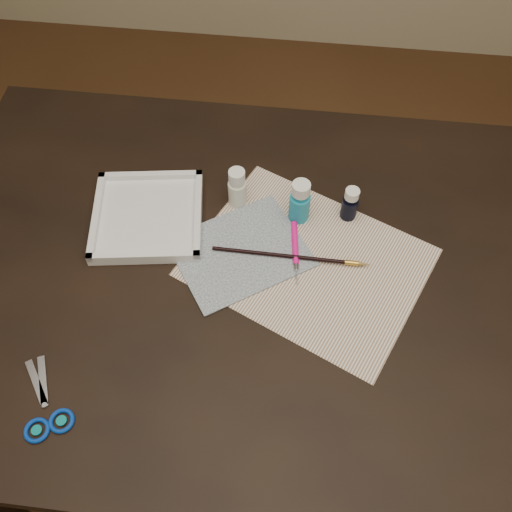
# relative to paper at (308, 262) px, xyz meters

# --- Properties ---
(ground) EXTENTS (3.50, 3.50, 0.02)m
(ground) POSITION_rel_paper_xyz_m (-0.10, -0.03, -0.76)
(ground) COLOR #422614
(ground) RESTS_ON ground
(table) EXTENTS (1.30, 0.90, 0.75)m
(table) POSITION_rel_paper_xyz_m (-0.10, -0.03, -0.38)
(table) COLOR black
(table) RESTS_ON ground
(paper) EXTENTS (0.51, 0.46, 0.00)m
(paper) POSITION_rel_paper_xyz_m (0.00, 0.00, 0.00)
(paper) COLOR white
(paper) RESTS_ON table
(canvas) EXTENTS (0.31, 0.29, 0.00)m
(canvas) POSITION_rel_paper_xyz_m (-0.13, 0.01, 0.00)
(canvas) COLOR #122640
(canvas) RESTS_ON paper
(paint_bottle_white) EXTENTS (0.04, 0.04, 0.09)m
(paint_bottle_white) POSITION_rel_paper_xyz_m (-0.15, 0.13, 0.04)
(paint_bottle_white) COLOR silver
(paint_bottle_white) RESTS_ON table
(paint_bottle_cyan) EXTENTS (0.04, 0.04, 0.10)m
(paint_bottle_cyan) POSITION_rel_paper_xyz_m (-0.03, 0.11, 0.05)
(paint_bottle_cyan) COLOR #1C92B6
(paint_bottle_cyan) RESTS_ON table
(paint_bottle_navy) EXTENTS (0.04, 0.04, 0.08)m
(paint_bottle_navy) POSITION_rel_paper_xyz_m (0.07, 0.12, 0.04)
(paint_bottle_navy) COLOR black
(paint_bottle_navy) RESTS_ON table
(paintbrush) EXTENTS (0.30, 0.01, 0.01)m
(paintbrush) POSITION_rel_paper_xyz_m (-0.03, 0.00, 0.01)
(paintbrush) COLOR black
(paintbrush) RESTS_ON canvas
(craft_knife) EXTENTS (0.03, 0.15, 0.01)m
(craft_knife) POSITION_rel_paper_xyz_m (-0.03, 0.01, 0.01)
(craft_knife) COLOR #F5118A
(craft_knife) RESTS_ON paper
(scissors) EXTENTS (0.16, 0.18, 0.01)m
(scissors) POSITION_rel_paper_xyz_m (-0.42, -0.32, 0.00)
(scissors) COLOR silver
(scissors) RESTS_ON table
(palette_tray) EXTENTS (0.24, 0.24, 0.03)m
(palette_tray) POSITION_rel_paper_xyz_m (-0.32, 0.07, 0.01)
(palette_tray) COLOR white
(palette_tray) RESTS_ON table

